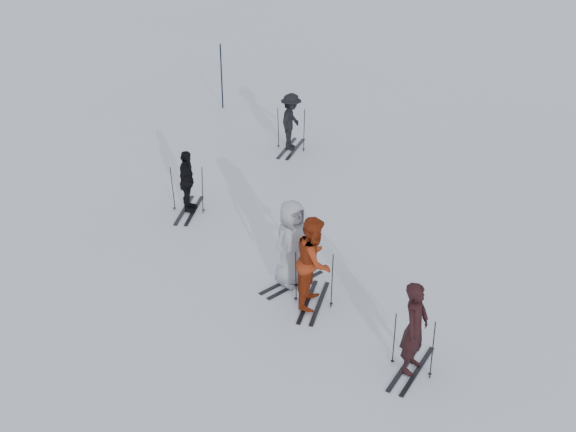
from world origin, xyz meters
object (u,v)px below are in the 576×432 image
object	(u,v)px
skier_uphill_left	(187,182)
piste_marker	(222,76)
skier_near_dark	(415,329)
skier_grey	(292,244)
skier_red	(314,262)
skier_uphill_far	(291,122)

from	to	relation	value
skier_uphill_left	piste_marker	world-z (taller)	piste_marker
skier_near_dark	skier_grey	xyz separation A→B (m)	(-2.60, 2.43, 0.07)
skier_red	skier_uphill_left	distance (m)	5.19
skier_near_dark	skier_red	world-z (taller)	skier_red
skier_near_dark	skier_red	distance (m)	2.69
skier_grey	skier_uphill_far	size ratio (longest dim) A/B	1.10
skier_uphill_left	skier_uphill_far	world-z (taller)	skier_uphill_far
skier_near_dark	skier_uphill_left	distance (m)	7.87
skier_grey	skier_red	bearing A→B (deg)	-102.75
skier_near_dark	skier_grey	world-z (taller)	skier_grey
skier_grey	skier_uphill_far	xyz separation A→B (m)	(-1.35, 7.54, -0.09)
skier_uphill_far	piste_marker	world-z (taller)	piste_marker
skier_red	skier_uphill_left	xyz separation A→B (m)	(-3.76, 3.57, -0.16)
skier_red	piste_marker	world-z (taller)	piste_marker
skier_red	piste_marker	bearing A→B (deg)	27.30
skier_grey	piste_marker	size ratio (longest dim) A/B	0.84
skier_uphill_far	piste_marker	distance (m)	4.64
skier_uphill_left	skier_near_dark	bearing A→B (deg)	-135.26
skier_near_dark	piste_marker	size ratio (longest dim) A/B	0.77
skier_uphill_far	skier_uphill_left	bearing A→B (deg)	165.51
skier_near_dark	skier_uphill_far	world-z (taller)	skier_near_dark
skier_red	skier_grey	bearing A→B (deg)	44.82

